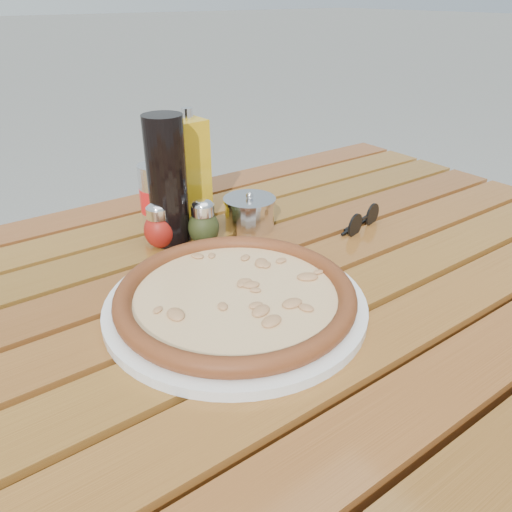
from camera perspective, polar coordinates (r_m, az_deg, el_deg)
table at (r=0.81m, az=0.84°, el=-7.19°), size 1.40×0.90×0.75m
plate at (r=0.69m, az=-2.32°, el=-5.53°), size 0.42×0.42×0.01m
pizza at (r=0.68m, az=-2.35°, el=-4.43°), size 0.44×0.44×0.03m
pepper_shaker at (r=0.86m, az=-10.98°, el=3.40°), size 0.07×0.07×0.08m
oregano_shaker at (r=0.86m, az=-6.03°, el=3.78°), size 0.05×0.05×0.08m
dark_bottle at (r=0.85m, az=-10.08°, el=8.36°), size 0.08×0.08×0.22m
soda_can at (r=0.93m, az=-11.07°, el=6.60°), size 0.08×0.08×0.12m
olive_oil_cruet at (r=0.94m, az=-7.46°, el=9.67°), size 0.06×0.06×0.21m
parmesan_tin at (r=0.92m, az=-0.74°, el=4.97°), size 0.13×0.13×0.07m
sunglasses at (r=0.94m, az=12.07°, el=3.96°), size 0.11×0.05×0.04m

